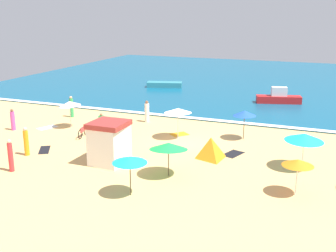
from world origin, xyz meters
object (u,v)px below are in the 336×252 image
object	(u,v)px
beach_umbrella_0	(245,113)
beachgoer_5	(11,156)
beachgoer_4	(26,142)
small_boat_1	(279,98)
beachgoer_2	(101,120)
beach_umbrella_6	(70,104)
small_boat_0	(164,85)
lifeguard_cabana	(109,143)
beach_umbrella_3	(130,160)
beachgoer_0	(147,112)
beachgoer_1	(71,107)
beach_umbrella_9	(178,111)
parked_bicycle	(83,132)
beachgoer_6	(13,120)
beach_tent	(211,148)
beach_umbrella_4	(304,137)
beach_umbrella_5	(169,146)
beach_umbrella_2	(298,163)

from	to	relation	value
beach_umbrella_0	beachgoer_5	size ratio (longest dim) A/B	1.13
beachgoer_4	small_boat_1	xyz separation A→B (m)	(12.70, 21.31, -0.29)
beachgoer_2	beachgoer_4	bearing A→B (deg)	-94.08
beach_umbrella_6	small_boat_0	world-z (taller)	beach_umbrella_6
beachgoer_4	beachgoer_5	bearing A→B (deg)	-67.65
lifeguard_cabana	beach_umbrella_3	bearing A→B (deg)	-47.89
beachgoer_0	beachgoer_1	distance (m)	6.75
beach_umbrella_9	parked_bicycle	distance (m)	7.10
beach_umbrella_0	beachgoer_1	world-z (taller)	beach_umbrella_0
beachgoer_6	small_boat_0	size ratio (longest dim) A/B	0.39
beach_umbrella_6	parked_bicycle	xyz separation A→B (m)	(2.24, -1.72, -1.54)
beachgoer_0	beachgoer_1	world-z (taller)	beachgoer_1
small_boat_0	beachgoer_4	bearing A→B (deg)	-87.75
beach_umbrella_0	parked_bicycle	bearing A→B (deg)	-161.03
beach_umbrella_0	parked_bicycle	size ratio (longest dim) A/B	1.20
beachgoer_6	small_boat_0	distance (m)	21.28
beach_umbrella_0	beachgoer_0	xyz separation A→B (m)	(-8.38, 1.73, -1.06)
lifeguard_cabana	small_boat_0	world-z (taller)	lifeguard_cabana
beach_tent	parked_bicycle	distance (m)	9.93
parked_bicycle	small_boat_0	world-z (taller)	parked_bicycle
beach_umbrella_9	beachgoer_4	world-z (taller)	beach_umbrella_9
lifeguard_cabana	small_boat_0	bearing A→B (deg)	105.10
beachgoer_6	small_boat_0	bearing A→B (deg)	79.51
beach_umbrella_9	beach_umbrella_4	bearing A→B (deg)	-18.10
beach_umbrella_9	beachgoer_4	distance (m)	10.38
beach_umbrella_9	beachgoer_2	bearing A→B (deg)	170.51
beach_umbrella_4	beach_umbrella_6	xyz separation A→B (m)	(-17.58, 2.40, 0.01)
small_boat_1	beach_umbrella_4	bearing A→B (deg)	-77.89
beach_umbrella_6	parked_bicycle	size ratio (longest dim) A/B	1.30
lifeguard_cabana	beachgoer_5	xyz separation A→B (m)	(-4.58, -3.22, -0.40)
beach_umbrella_9	beachgoer_6	size ratio (longest dim) A/B	1.59
beach_umbrella_0	beachgoer_6	world-z (taller)	beach_umbrella_0
beachgoer_1	beachgoer_4	size ratio (longest dim) A/B	0.99
beachgoer_0	beachgoer_4	distance (m)	10.91
beach_umbrella_5	beachgoer_0	size ratio (longest dim) A/B	1.51
beachgoer_5	beachgoer_4	bearing A→B (deg)	112.35
beach_umbrella_6	beachgoer_0	xyz separation A→B (m)	(4.82, 3.78, -1.09)
beach_umbrella_4	parked_bicycle	xyz separation A→B (m)	(-15.34, 0.68, -1.53)
beach_umbrella_9	beachgoer_5	bearing A→B (deg)	-124.50
beach_umbrella_3	beach_tent	world-z (taller)	beach_umbrella_3
beach_umbrella_2	beach_umbrella_4	distance (m)	3.83
beach_umbrella_2	beach_tent	world-z (taller)	beach_umbrella_2
beach_umbrella_2	beachgoer_2	distance (m)	17.73
lifeguard_cabana	beachgoer_0	bearing A→B (deg)	101.73
beach_umbrella_0	beachgoer_4	bearing A→B (deg)	-144.51
beach_umbrella_2	parked_bicycle	distance (m)	16.07
beachgoer_2	beachgoer_4	world-z (taller)	beachgoer_4
beach_umbrella_5	beachgoer_4	size ratio (longest dim) A/B	1.46
beachgoer_4	lifeguard_cabana	bearing A→B (deg)	6.83
beach_umbrella_4	beach_umbrella_5	xyz separation A→B (m)	(-6.79, -3.89, -0.18)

